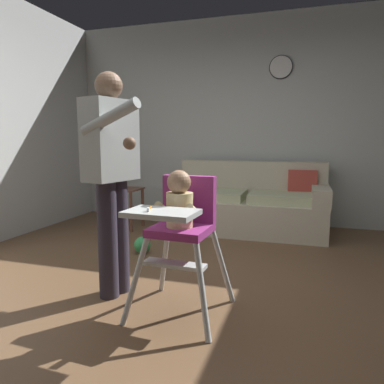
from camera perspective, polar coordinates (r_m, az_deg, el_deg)
The scene contains 9 objects.
ground at distance 2.74m, azimuth -3.03°, elevation -17.43°, with size 6.32×6.90×0.10m, color brown.
wall_far at distance 5.08m, azimuth 7.59°, elevation 10.90°, with size 5.52×0.06×2.76m, color #BAC1BC.
couch at distance 4.59m, azimuth 8.98°, elevation -1.97°, with size 1.89×0.86×0.86m.
high_chair at distance 2.31m, azimuth -1.79°, elevation -3.81°, with size 0.64×0.75×0.96m.
adult_standing at distance 2.63m, azimuth -12.47°, elevation 3.01°, with size 0.50×0.57×1.60m.
toy_ball at distance 3.72m, azimuth -7.84°, elevation -8.29°, with size 0.17×0.17×0.17m, color green.
side_table at distance 4.74m, azimuth -10.54°, elevation -1.10°, with size 0.40×0.40×0.52m.
sippy_cup at distance 4.73m, azimuth -10.94°, elevation 1.19°, with size 0.07×0.07×0.10m, color green.
wall_clock at distance 5.05m, azimuth 13.85°, elevation 18.58°, with size 0.30×0.04×0.30m.
Camera 1 is at (0.86, -2.31, 1.13)m, focal length 33.81 mm.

